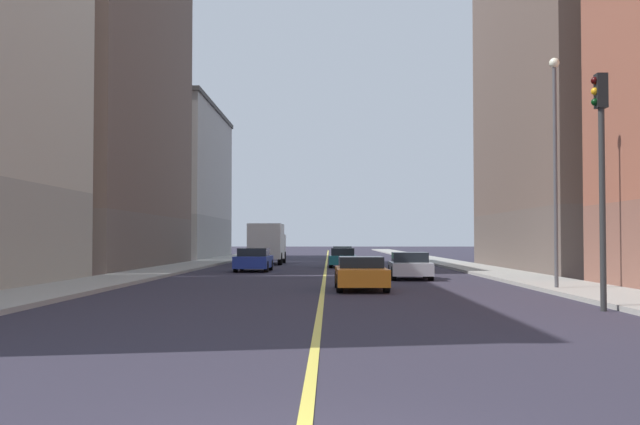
% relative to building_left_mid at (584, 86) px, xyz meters
% --- Properties ---
extents(sidewalk_left, '(3.08, 168.00, 0.15)m').
position_rel_building_left_mid_xyz_m(sidewalk_left, '(-6.19, 8.96, -10.95)').
color(sidewalk_left, '#9E9B93').
rests_on(sidewalk_left, ground).
extents(sidewalk_right, '(3.08, 168.00, 0.15)m').
position_rel_building_left_mid_xyz_m(sidewalk_right, '(-24.69, 8.96, -10.95)').
color(sidewalk_right, '#9E9B93').
rests_on(sidewalk_right, ground).
extents(lane_center_stripe, '(0.16, 154.00, 0.01)m').
position_rel_building_left_mid_xyz_m(lane_center_stripe, '(-15.44, 8.96, -11.02)').
color(lane_center_stripe, '#E5D14C').
rests_on(lane_center_stripe, ground).
extents(building_left_mid, '(9.60, 21.70, 22.03)m').
position_rel_building_left_mid_xyz_m(building_left_mid, '(0.00, 0.00, 0.00)').
color(building_left_mid, brown).
rests_on(building_left_mid, ground).
extents(building_right_midblock, '(9.60, 23.93, 22.35)m').
position_rel_building_left_mid_xyz_m(building_right_midblock, '(-30.88, 3.88, 0.16)').
color(building_right_midblock, brown).
rests_on(building_right_midblock, ground).
extents(building_right_distant, '(9.60, 23.08, 14.74)m').
position_rel_building_left_mid_xyz_m(building_right_distant, '(-30.88, 29.83, -3.64)').
color(building_right_distant, gray).
rests_on(building_right_distant, ground).
extents(traffic_light_left_near, '(0.40, 0.32, 6.16)m').
position_rel_building_left_mid_xyz_m(traffic_light_left_near, '(-8.14, -26.18, -7.05)').
color(traffic_light_left_near, '#2D2D2D').
rests_on(traffic_light_left_near, ground).
extents(street_lamp_left_near, '(0.36, 0.36, 8.21)m').
position_rel_building_left_mid_xyz_m(street_lamp_left_near, '(-7.13, -18.55, -5.98)').
color(street_lamp_left_near, '#4C4C51').
rests_on(street_lamp_left_near, ground).
extents(car_green, '(1.89, 4.55, 1.24)m').
position_rel_building_left_mid_xyz_m(car_green, '(-14.09, 22.56, -10.41)').
color(car_green, '#1E6B38').
rests_on(car_green, ground).
extents(car_silver, '(1.96, 4.08, 1.25)m').
position_rel_building_left_mid_xyz_m(car_silver, '(-11.45, -9.99, -10.41)').
color(car_silver, silver).
rests_on(car_silver, ground).
extents(car_blue, '(2.01, 4.57, 1.35)m').
position_rel_building_left_mid_xyz_m(car_blue, '(-19.60, -1.13, -10.36)').
color(car_blue, '#23389E').
rests_on(car_blue, ground).
extents(car_teal, '(1.89, 4.47, 1.28)m').
position_rel_building_left_mid_xyz_m(car_teal, '(-14.31, 5.75, -10.40)').
color(car_teal, '#196670').
rests_on(car_teal, ground).
extents(car_orange, '(1.90, 4.38, 1.22)m').
position_rel_building_left_mid_xyz_m(car_orange, '(-14.05, -17.89, -10.42)').
color(car_orange, orange).
rests_on(car_orange, ground).
extents(box_truck, '(2.47, 7.39, 2.99)m').
position_rel_building_left_mid_xyz_m(box_truck, '(-19.86, 12.01, -9.43)').
color(box_truck, beige).
rests_on(box_truck, ground).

